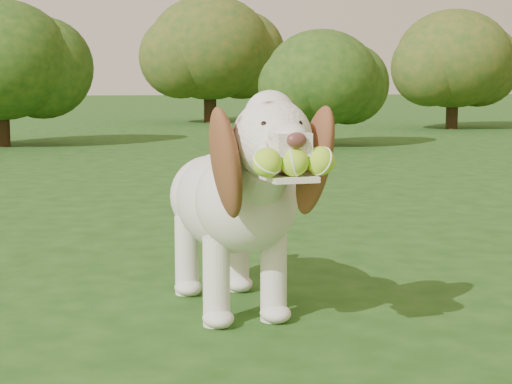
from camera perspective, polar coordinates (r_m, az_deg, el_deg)
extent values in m
plane|color=#1B3F12|center=(3.76, 2.68, -6.27)|extent=(80.00, 80.00, 0.00)
ellipsoid|color=white|center=(3.36, -1.97, -0.65)|extent=(0.48, 0.78, 0.39)
ellipsoid|color=white|center=(3.09, -0.61, -0.55)|extent=(0.43, 0.43, 0.38)
ellipsoid|color=white|center=(3.60, -3.04, -0.27)|extent=(0.39, 0.39, 0.34)
cylinder|color=white|center=(2.94, 0.19, 0.98)|extent=(0.24, 0.32, 0.29)
sphere|color=white|center=(2.79, 1.09, 3.58)|extent=(0.30, 0.30, 0.26)
sphere|color=white|center=(2.81, 0.95, 5.07)|extent=(0.20, 0.20, 0.17)
cube|color=white|center=(2.65, 2.11, 3.24)|extent=(0.13, 0.17, 0.07)
ellipsoid|color=#592D28|center=(2.57, 2.72, 3.47)|extent=(0.07, 0.05, 0.05)
cube|color=white|center=(2.65, 2.21, 0.95)|extent=(0.17, 0.19, 0.02)
ellipsoid|color=brown|center=(2.77, -2.03, 1.93)|extent=(0.17, 0.27, 0.41)
ellipsoid|color=brown|center=(2.86, 3.95, 2.11)|extent=(0.18, 0.25, 0.41)
cylinder|color=white|center=(3.75, -3.64, 0.71)|extent=(0.09, 0.19, 0.15)
cylinder|color=white|center=(3.14, -2.66, -5.97)|extent=(0.11, 0.11, 0.33)
cylinder|color=white|center=(3.20, 1.18, -5.70)|extent=(0.11, 0.11, 0.33)
cylinder|color=white|center=(3.60, -4.63, -4.22)|extent=(0.11, 0.11, 0.33)
cylinder|color=white|center=(3.65, -1.25, -4.02)|extent=(0.11, 0.11, 0.33)
sphere|color=#C2E82C|center=(2.57, 0.74, 1.97)|extent=(0.10, 0.10, 0.09)
sphere|color=#C2E82C|center=(2.60, 2.55, 2.02)|extent=(0.10, 0.10, 0.09)
sphere|color=#C2E82C|center=(2.63, 4.31, 2.08)|extent=(0.10, 0.10, 0.09)
cylinder|color=#382314|center=(11.69, -16.56, 4.42)|extent=(0.19, 0.19, 0.62)
ellipsoid|color=#1A4114|center=(11.67, -16.71, 8.45)|extent=(1.85, 1.85, 1.57)
cylinder|color=#382314|center=(17.18, -3.08, 5.99)|extent=(0.25, 0.25, 0.81)
ellipsoid|color=#1A4114|center=(17.18, -3.11, 9.59)|extent=(2.43, 2.43, 2.06)
cylinder|color=#382314|center=(11.21, 4.34, 4.27)|extent=(0.15, 0.15, 0.49)
ellipsoid|color=#1A4114|center=(11.19, 4.37, 7.61)|extent=(1.47, 1.47, 1.25)
cylinder|color=#382314|center=(15.41, 12.94, 5.35)|extent=(0.21, 0.21, 0.67)
ellipsoid|color=#1A4114|center=(15.40, 13.04, 8.66)|extent=(2.00, 2.00, 1.70)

